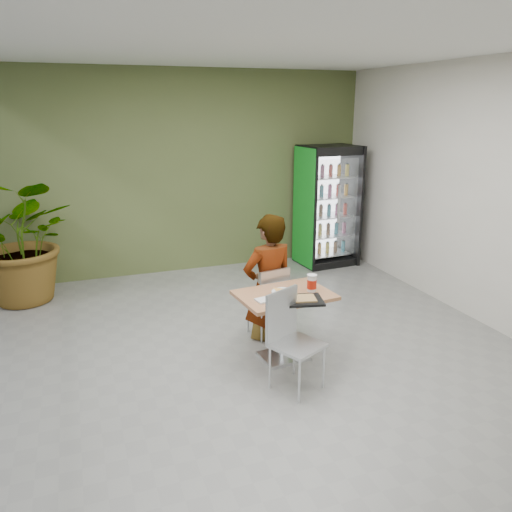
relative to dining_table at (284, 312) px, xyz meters
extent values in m
plane|color=slate|center=(-0.28, -0.11, -0.54)|extent=(7.00, 7.00, 0.00)
cube|color=#A86848|center=(0.00, 0.00, 0.19)|extent=(1.03, 0.77, 0.04)
cylinder|color=silver|center=(0.00, 0.00, -0.18)|extent=(0.10, 0.10, 0.71)
cube|color=silver|center=(0.00, 0.00, -0.52)|extent=(0.52, 0.43, 0.04)
cube|color=silver|center=(0.04, 0.61, -0.12)|extent=(0.44, 0.44, 0.03)
cube|color=silver|center=(0.07, 0.43, 0.11)|extent=(0.38, 0.09, 0.46)
cylinder|color=silver|center=(0.17, 0.80, -0.33)|extent=(0.02, 0.02, 0.41)
cylinder|color=silver|center=(-0.15, 0.74, -0.33)|extent=(0.02, 0.02, 0.41)
cylinder|color=silver|center=(0.23, 0.47, -0.33)|extent=(0.02, 0.02, 0.41)
cylinder|color=silver|center=(-0.10, 0.42, -0.33)|extent=(0.02, 0.02, 0.41)
cube|color=silver|center=(-0.12, -0.60, -0.08)|extent=(0.57, 0.57, 0.03)
cube|color=silver|center=(-0.21, -0.42, 0.17)|extent=(0.40, 0.21, 0.51)
cylinder|color=silver|center=(-0.20, -0.84, -0.31)|extent=(0.02, 0.02, 0.46)
cylinder|color=silver|center=(0.13, -0.68, -0.31)|extent=(0.02, 0.02, 0.46)
cylinder|color=silver|center=(-0.36, -0.51, -0.31)|extent=(0.02, 0.02, 0.46)
cylinder|color=silver|center=(-0.03, -0.35, -0.31)|extent=(0.02, 0.02, 0.46)
imported|color=black|center=(0.04, 0.56, 0.06)|extent=(0.72, 0.53, 1.79)
cylinder|color=silver|center=(0.01, 0.03, 0.22)|extent=(0.26, 0.26, 0.01)
cylinder|color=silver|center=(0.30, -0.03, 0.30)|extent=(0.10, 0.10, 0.17)
cylinder|color=#B81D0B|center=(0.30, -0.03, 0.30)|extent=(0.10, 0.10, 0.10)
cylinder|color=silver|center=(0.30, -0.03, 0.39)|extent=(0.10, 0.10, 0.01)
cube|color=silver|center=(-0.28, -0.12, 0.22)|extent=(0.16, 0.16, 0.02)
cube|color=black|center=(0.06, -0.26, 0.23)|extent=(0.51, 0.42, 0.03)
cube|color=black|center=(2.03, 2.91, 0.47)|extent=(0.95, 0.77, 2.01)
cube|color=#179A25|center=(1.57, 2.91, 0.47)|extent=(0.06, 0.69, 1.97)
cube|color=white|center=(2.03, 2.57, 0.49)|extent=(0.72, 0.06, 1.61)
imported|color=#286429|center=(-2.68, 2.76, 0.34)|extent=(1.98, 1.86, 1.76)
camera|label=1|loc=(-1.94, -4.49, 2.10)|focal=35.00mm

